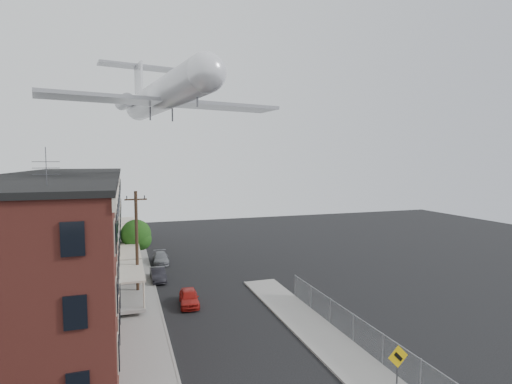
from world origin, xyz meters
The scene contains 18 objects.
sidewalk_left centered at (-5.50, 24.00, 0.06)m, with size 3.00×62.00×0.12m, color gray.
sidewalk_right centered at (5.50, 6.00, 0.06)m, with size 3.00×26.00×0.12m, color gray.
curb_left centered at (-4.05, 24.00, 0.07)m, with size 0.15×62.00×0.14m, color gray.
curb_right centered at (4.05, 6.00, 0.07)m, with size 0.15×26.00×0.14m, color gray.
corner_building centered at (-12.00, 7.00, 5.16)m, with size 10.31×12.30×12.15m.
row_house_a centered at (-11.96, 16.50, 5.13)m, with size 11.98×7.00×10.30m.
row_house_b centered at (-11.96, 23.50, 5.13)m, with size 11.98×7.00×10.30m.
row_house_c centered at (-11.96, 30.50, 5.13)m, with size 11.98×7.00×10.30m.
row_house_d centered at (-11.96, 37.50, 5.13)m, with size 11.98×7.00×10.30m.
row_house_e centered at (-11.96, 44.50, 5.13)m, with size 11.98×7.00×10.30m.
chainlink_fence centered at (7.00, 5.00, 1.00)m, with size 0.06×18.06×1.90m.
warning_sign centered at (5.60, -1.03, 1.88)m, with size 1.10×0.11×2.80m.
utility_pole centered at (-5.60, 18.00, 4.67)m, with size 1.80×0.26×9.00m.
street_tree centered at (-5.27, 27.92, 3.45)m, with size 3.22×3.20×5.20m.
car_near centered at (-1.80, 14.90, 0.63)m, with size 1.48×3.68×1.25m, color #AE1C16.
car_mid centered at (-3.60, 22.30, 0.62)m, with size 1.31×3.75×1.24m, color black.
car_far centered at (-2.77, 28.92, 0.59)m, with size 1.67×4.10×1.19m, color gray.
airplane centered at (-2.87, 22.84, 17.64)m, with size 21.71×24.80×7.13m.
Camera 1 is at (-6.54, -16.16, 11.51)m, focal length 28.00 mm.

